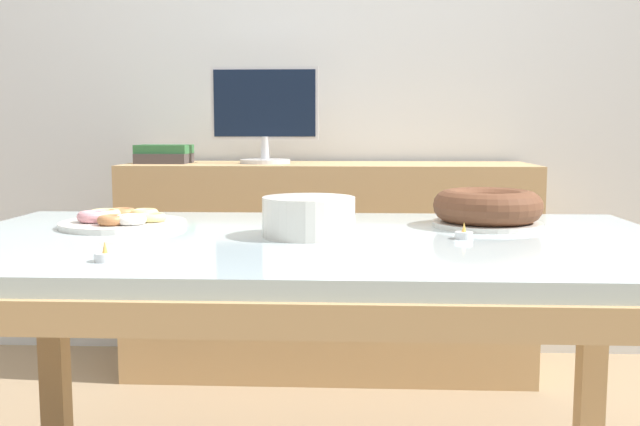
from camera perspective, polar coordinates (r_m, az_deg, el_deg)
wall_back at (r=3.13m, az=0.89°, el=12.71°), size 8.00×0.10×2.60m
dining_table at (r=1.62m, az=-0.92°, el=-4.86°), size 1.69×0.96×0.73m
sideboard at (r=2.87m, az=0.66°, el=-4.40°), size 1.59×0.44×0.84m
computer_monitor at (r=2.84m, az=-4.43°, el=7.81°), size 0.42×0.20×0.38m
book_stack at (r=2.92m, az=-12.36°, el=4.62°), size 0.21×0.17×0.07m
cake_chocolate_round at (r=1.82m, az=13.25°, el=0.37°), size 0.27×0.27×0.09m
pastry_platter at (r=1.84m, az=-15.57°, el=-0.59°), size 0.31×0.31×0.04m
plate_stack at (r=1.61m, az=-0.82°, el=-0.30°), size 0.21×0.21×0.09m
tealight_right_edge at (r=1.61m, az=11.43°, el=-1.69°), size 0.04×0.04×0.04m
tealight_left_edge at (r=1.37m, az=-16.81°, el=-3.32°), size 0.04×0.04×0.04m
tealight_near_cakes at (r=1.88m, az=1.33°, el=-0.36°), size 0.04×0.04×0.04m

